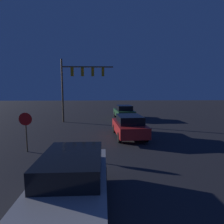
% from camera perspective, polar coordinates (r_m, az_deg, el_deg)
% --- Properties ---
extents(car_near, '(2.01, 4.43, 1.62)m').
position_cam_1_polar(car_near, '(5.37, -13.08, -21.59)').
color(car_near, '#99999E').
rests_on(car_near, ground_plane).
extents(car_mid, '(2.22, 4.52, 1.62)m').
position_cam_1_polar(car_mid, '(12.80, 5.55, -4.46)').
color(car_mid, '#B21E1E').
rests_on(car_mid, ground_plane).
extents(car_far, '(2.27, 4.53, 1.62)m').
position_cam_1_polar(car_far, '(21.04, 3.89, 0.11)').
color(car_far, '#1E4728').
rests_on(car_far, ground_plane).
extents(traffic_signal_mast, '(5.45, 0.30, 6.63)m').
position_cam_1_polar(traffic_signal_mast, '(19.02, -10.98, 10.73)').
color(traffic_signal_mast, brown).
rests_on(traffic_signal_mast, ground_plane).
extents(stop_sign, '(0.70, 0.07, 2.20)m').
position_cam_1_polar(stop_sign, '(10.66, -26.35, -3.75)').
color(stop_sign, brown).
rests_on(stop_sign, ground_plane).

